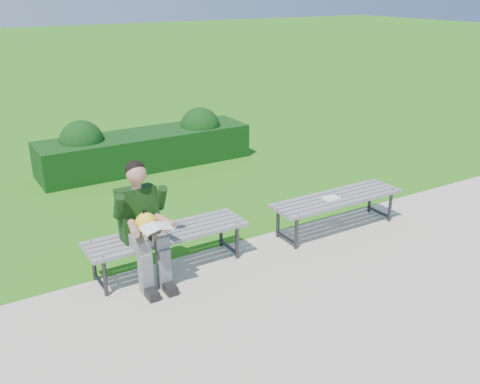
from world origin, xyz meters
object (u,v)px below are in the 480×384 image
at_px(seated_boy, 143,221).
at_px(bench_right, 337,201).
at_px(hedge, 146,145).
at_px(paper_sheet, 331,198).
at_px(bench_left, 167,237).

bearing_deg(seated_boy, bench_right, -1.47).
bearing_deg(hedge, seated_boy, -111.88).
xyz_separation_m(seated_boy, paper_sheet, (2.49, -0.07, -0.24)).
relative_size(bench_left, seated_boy, 1.37).
height_order(hedge, bench_left, hedge).
height_order(bench_right, seated_boy, seated_boy).
height_order(hedge, seated_boy, seated_boy).
distance_m(bench_left, seated_boy, 0.43).
relative_size(hedge, bench_right, 2.06).
height_order(bench_left, bench_right, same).
xyz_separation_m(bench_left, paper_sheet, (2.19, -0.16, 0.06)).
height_order(bench_left, seated_boy, seated_boy).
bearing_deg(bench_right, hedge, 106.22).
distance_m(hedge, paper_sheet, 3.91).
bearing_deg(bench_left, paper_sheet, -4.16).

